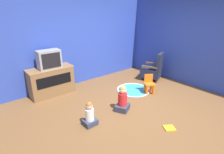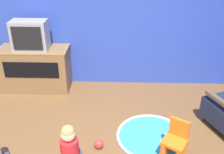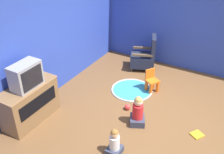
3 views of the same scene
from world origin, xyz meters
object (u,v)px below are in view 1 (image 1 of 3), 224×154
Objects in this scene: child_watching_left at (123,100)px; child_watching_center at (90,115)px; television at (49,59)px; yellow_kid_chair at (149,85)px; tv_cabinet at (51,81)px; black_armchair at (153,70)px; book at (169,128)px; toy_ball at (121,98)px.

child_watching_center is at bearing 152.90° from child_watching_left.
television reaches higher than yellow_kid_chair.
tv_cabinet is 2.23× the size of yellow_kid_chair.
black_armchair is 3.37× the size of book.
child_watching_left is at bearing -2.29° from black_armchair.
child_watching_center is (-3.01, -0.79, -0.12)m from black_armchair.
child_watching_left is (0.92, -1.84, -0.75)m from television.
child_watching_center is 4.29× the size of toy_ball.
book is (-0.98, -1.32, -0.21)m from yellow_kid_chair.
toy_ball is at bearing -157.57° from yellow_kid_chair.
black_armchair reaches higher than child_watching_left.
child_watching_left is 0.90m from child_watching_center.
toy_ball is at bearing -51.29° from tv_cabinet.
child_watching_center is at bearing -142.74° from yellow_kid_chair.
child_watching_left reaches higher than yellow_kid_chair.
toy_ball is (-0.93, 0.15, -0.16)m from yellow_kid_chair.
child_watching_left is 5.11× the size of toy_ball.
black_armchair is 1.48× the size of child_watching_left.
television is 2.14m from toy_ball.
tv_cabinet is at bearing 89.98° from child_watching_center.
child_watching_center is (-0.90, 0.01, -0.04)m from child_watching_left.
black_armchair reaches higher than toy_ball.
black_armchair is at bearing -18.97° from television.
book is at bearing 22.67° from black_armchair.
black_armchair is 7.58× the size of toy_ball.
black_armchair reaches higher than child_watching_center.
tv_cabinet is at bearing 90.00° from television.
black_armchair is 2.69m from book.
yellow_kid_chair reaches higher than toy_ball.
black_armchair is 1.89m from toy_ball.
black_armchair is 3.12m from child_watching_center.
black_armchair is 2.26m from child_watching_left.
book is at bearing -68.72° from tv_cabinet.
book is (1.17, -2.95, -1.00)m from television.
black_armchair is at bearing -6.03° from child_watching_left.
yellow_kid_chair is at bearing 10.29° from black_armchair.
television is 4.71× the size of toy_ball.
television is 0.92× the size of child_watching_left.
television is 1.09× the size of yellow_kid_chair.
yellow_kid_chair is (-0.89, -0.58, -0.12)m from black_armchair.
toy_ball is 1.48m from book.
tv_cabinet is at bearing -42.60° from black_armchair.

